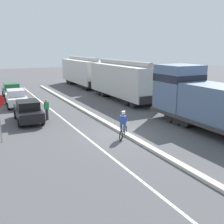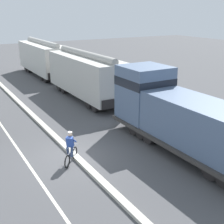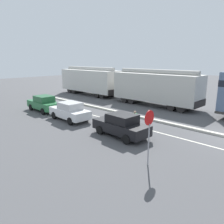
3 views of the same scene
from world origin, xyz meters
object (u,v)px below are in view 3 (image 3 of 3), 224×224
(hopper_car_middle, at_px, (90,81))
(parked_car_black, at_px, (121,125))
(parked_car_white, at_px, (70,111))
(stop_sign, at_px, (149,127))
(pedestrian_by_cars, at_px, (135,121))
(hopper_car_lead, at_px, (156,88))
(parked_car_green, at_px, (44,103))

(hopper_car_middle, xyz_separation_m, parked_car_black, (-10.49, -15.65, -1.26))
(parked_car_white, distance_m, stop_sign, 10.18)
(parked_car_black, xyz_separation_m, pedestrian_by_cars, (1.36, -0.14, 0.03))
(hopper_car_middle, height_order, parked_car_black, hopper_car_middle)
(stop_sign, bearing_deg, pedestrian_by_cars, 45.68)
(hopper_car_lead, height_order, stop_sign, hopper_car_lead)
(stop_sign, bearing_deg, hopper_car_middle, 56.82)
(parked_car_white, distance_m, pedestrian_by_cars, 6.33)
(hopper_car_lead, bearing_deg, parked_car_black, -158.89)
(parked_car_white, bearing_deg, parked_car_black, -89.62)
(parked_car_black, bearing_deg, hopper_car_lead, 21.11)
(parked_car_black, bearing_deg, pedestrian_by_cars, -6.00)
(hopper_car_middle, distance_m, parked_car_black, 18.89)
(parked_car_black, relative_size, parked_car_green, 1.01)
(pedestrian_by_cars, bearing_deg, hopper_car_lead, 24.66)
(parked_car_green, bearing_deg, hopper_car_lead, -33.28)
(hopper_car_lead, xyz_separation_m, pedestrian_by_cars, (-9.14, -4.19, -1.23))
(parked_car_black, bearing_deg, hopper_car_middle, 56.16)
(parked_car_white, bearing_deg, stop_sign, -102.63)
(parked_car_white, bearing_deg, pedestrian_by_cars, -77.24)
(hopper_car_lead, relative_size, parked_car_green, 2.51)
(parked_car_white, xyz_separation_m, parked_car_green, (0.18, 4.82, 0.00))
(hopper_car_lead, height_order, parked_car_green, hopper_car_lead)
(parked_car_black, distance_m, pedestrian_by_cars, 1.37)
(hopper_car_lead, height_order, parked_car_black, hopper_car_lead)
(parked_car_white, bearing_deg, parked_car_green, 87.82)
(parked_car_black, xyz_separation_m, parked_car_green, (0.14, 10.85, 0.00))
(parked_car_black, distance_m, stop_sign, 4.61)
(parked_car_green, bearing_deg, stop_sign, -99.26)
(stop_sign, height_order, pedestrian_by_cars, stop_sign)
(parked_car_black, bearing_deg, parked_car_green, 89.24)
(parked_car_black, relative_size, stop_sign, 1.48)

